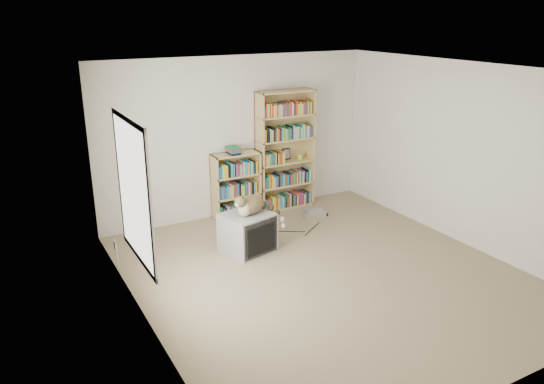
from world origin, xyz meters
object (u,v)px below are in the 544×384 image
dvd_player (314,214)px  cat (255,207)px  crt_tv (247,233)px  bookcase_short (236,187)px  bookcase_tall (285,154)px

dvd_player → cat: bearing=-140.1°
crt_tv → cat: bearing=-27.8°
dvd_player → bookcase_short: bearing=164.3°
crt_tv → bookcase_tall: bookcase_tall is taller
bookcase_tall → bookcase_short: (-0.89, -0.00, -0.44)m
bookcase_short → dvd_player: (1.08, -0.61, -0.44)m
cat → bookcase_short: size_ratio=0.72×
bookcase_tall → dvd_player: 1.09m
crt_tv → dvd_player: (1.51, 0.66, -0.23)m
cat → bookcase_short: bearing=52.9°
crt_tv → cat: cat is taller
crt_tv → bookcase_tall: bearing=29.4°
bookcase_tall → cat: bearing=-133.0°
crt_tv → bookcase_short: bookcase_short is taller
cat → dvd_player: size_ratio=2.18×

